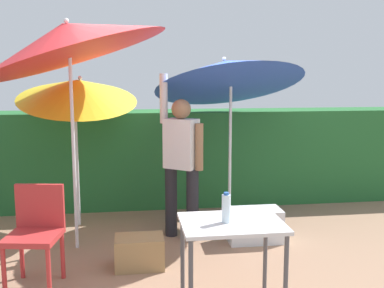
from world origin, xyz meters
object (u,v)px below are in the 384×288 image
object	(u,v)px
umbrella_yellow	(77,90)
folding_table	(232,232)
umbrella_rainbow	(227,73)
bottle_water	(226,208)
person_vendor	(181,158)
chair_plastic	(36,229)
cooler_box	(254,225)
crate_cardboard	(139,252)
umbrella_orange	(68,40)

from	to	relation	value
umbrella_yellow	folding_table	distance (m)	2.88
umbrella_rainbow	umbrella_yellow	distance (m)	1.83
folding_table	bottle_water	distance (m)	0.21
person_vendor	chair_plastic	world-z (taller)	person_vendor
person_vendor	cooler_box	xyz separation A→B (m)	(0.80, -0.23, -0.75)
person_vendor	umbrella_rainbow	bearing A→B (deg)	38.27
crate_cardboard	folding_table	distance (m)	1.25
bottle_water	umbrella_rainbow	bearing A→B (deg)	77.78
crate_cardboard	bottle_water	distance (m)	1.32
umbrella_yellow	folding_table	bearing A→B (deg)	-58.75
crate_cardboard	cooler_box	bearing A→B (deg)	22.29
person_vendor	chair_plastic	size ratio (longest dim) A/B	2.11
crate_cardboard	umbrella_rainbow	bearing A→B (deg)	48.18
person_vendor	crate_cardboard	world-z (taller)	person_vendor
umbrella_yellow	crate_cardboard	distance (m)	2.18
crate_cardboard	chair_plastic	bearing A→B (deg)	-165.80
umbrella_rainbow	chair_plastic	world-z (taller)	umbrella_rainbow
umbrella_rainbow	bottle_water	size ratio (longest dim) A/B	9.90
crate_cardboard	umbrella_orange	bearing A→B (deg)	140.08
umbrella_yellow	bottle_water	xyz separation A→B (m)	(1.34, -2.31, -0.84)
umbrella_rainbow	cooler_box	size ratio (longest dim) A/B	3.97
person_vendor	cooler_box	bearing A→B (deg)	-16.33
person_vendor	crate_cardboard	distance (m)	1.21
folding_table	chair_plastic	bearing A→B (deg)	157.55
cooler_box	umbrella_orange	bearing A→B (deg)	179.33
umbrella_yellow	umbrella_rainbow	bearing A→B (deg)	-4.14
umbrella_rainbow	chair_plastic	size ratio (longest dim) A/B	2.67
folding_table	umbrella_rainbow	bearing A→B (deg)	78.97
umbrella_rainbow	umbrella_orange	distance (m)	1.96
umbrella_orange	crate_cardboard	world-z (taller)	umbrella_orange
umbrella_rainbow	chair_plastic	bearing A→B (deg)	-143.80
chair_plastic	bottle_water	xyz separation A→B (m)	(1.57, -0.68, 0.33)
cooler_box	chair_plastic	bearing A→B (deg)	-160.95
umbrella_yellow	folding_table	world-z (taller)	umbrella_yellow
cooler_box	folding_table	bearing A→B (deg)	-112.46
umbrella_yellow	person_vendor	size ratio (longest dim) A/B	1.09
umbrella_orange	umbrella_yellow	world-z (taller)	umbrella_orange
bottle_water	folding_table	bearing A→B (deg)	15.04
folding_table	bottle_water	xyz separation A→B (m)	(-0.05, -0.01, 0.20)
umbrella_rainbow	umbrella_yellow	size ratio (longest dim) A/B	1.16
bottle_water	umbrella_orange	bearing A→B (deg)	132.02
umbrella_rainbow	folding_table	world-z (taller)	umbrella_rainbow
umbrella_orange	person_vendor	size ratio (longest dim) A/B	1.43
umbrella_rainbow	folding_table	xyz separation A→B (m)	(-0.42, -2.17, -1.24)
cooler_box	folding_table	distance (m)	1.62
cooler_box	crate_cardboard	xyz separation A→B (m)	(-1.30, -0.53, -0.03)
umbrella_orange	cooler_box	bearing A→B (deg)	-0.67
umbrella_rainbow	person_vendor	distance (m)	1.24
umbrella_rainbow	umbrella_yellow	world-z (taller)	umbrella_rainbow
umbrella_rainbow	person_vendor	size ratio (longest dim) A/B	1.26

